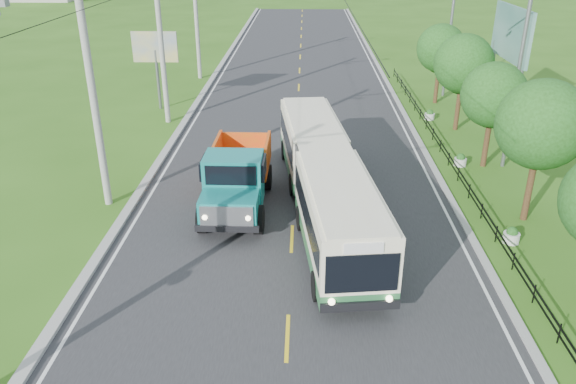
{
  "coord_description": "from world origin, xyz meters",
  "views": [
    {
      "loc": [
        0.41,
        -13.43,
        11.05
      ],
      "look_at": [
        -0.16,
        6.34,
        1.9
      ],
      "focal_mm": 35.0,
      "sensor_mm": 36.0,
      "label": 1
    }
  ],
  "objects_px": {
    "tree_fifth": "(464,67)",
    "planter_far": "(430,115)",
    "tree_third": "(541,128)",
    "tree_fourth": "(494,98)",
    "pole_far": "(197,15)",
    "streetlight_mid": "(515,72)",
    "tree_back": "(441,51)",
    "bus": "(324,175)",
    "planter_mid": "(460,160)",
    "streetlight_far": "(448,28)",
    "planter_near": "(511,236)",
    "billboard_left": "(155,52)",
    "pole_mid": "(161,41)",
    "billboard_right": "(510,42)",
    "dump_truck": "(237,174)",
    "pole_near": "(93,92)"
  },
  "relations": [
    {
      "from": "tree_fourth",
      "to": "tree_fifth",
      "type": "height_order",
      "value": "tree_fifth"
    },
    {
      "from": "tree_third",
      "to": "tree_back",
      "type": "distance_m",
      "value": 18.0
    },
    {
      "from": "tree_third",
      "to": "tree_fourth",
      "type": "bearing_deg",
      "value": 90.0
    },
    {
      "from": "planter_mid",
      "to": "dump_truck",
      "type": "distance_m",
      "value": 12.27
    },
    {
      "from": "tree_third",
      "to": "bus",
      "type": "distance_m",
      "value": 8.84
    },
    {
      "from": "planter_far",
      "to": "tree_third",
      "type": "bearing_deg",
      "value": -84.82
    },
    {
      "from": "planter_far",
      "to": "billboard_right",
      "type": "distance_m",
      "value": 6.58
    },
    {
      "from": "tree_third",
      "to": "planter_far",
      "type": "relative_size",
      "value": 8.96
    },
    {
      "from": "pole_far",
      "to": "tree_fifth",
      "type": "bearing_deg",
      "value": -35.36
    },
    {
      "from": "billboard_right",
      "to": "pole_near",
      "type": "bearing_deg",
      "value": -151.86
    },
    {
      "from": "planter_near",
      "to": "bus",
      "type": "height_order",
      "value": "bus"
    },
    {
      "from": "tree_third",
      "to": "planter_far",
      "type": "distance_m",
      "value": 14.4
    },
    {
      "from": "tree_fourth",
      "to": "dump_truck",
      "type": "height_order",
      "value": "tree_fourth"
    },
    {
      "from": "dump_truck",
      "to": "pole_far",
      "type": "bearing_deg",
      "value": 104.29
    },
    {
      "from": "planter_near",
      "to": "billboard_left",
      "type": "distance_m",
      "value": 25.78
    },
    {
      "from": "pole_near",
      "to": "tree_third",
      "type": "distance_m",
      "value": 18.17
    },
    {
      "from": "tree_third",
      "to": "billboard_right",
      "type": "distance_m",
      "value": 12.18
    },
    {
      "from": "tree_fourth",
      "to": "planter_near",
      "type": "relative_size",
      "value": 8.06
    },
    {
      "from": "tree_fifth",
      "to": "planter_mid",
      "type": "relative_size",
      "value": 8.66
    },
    {
      "from": "planter_far",
      "to": "bus",
      "type": "distance_m",
      "value": 15.55
    },
    {
      "from": "planter_near",
      "to": "billboard_right",
      "type": "distance_m",
      "value": 15.34
    },
    {
      "from": "tree_fifth",
      "to": "planter_near",
      "type": "height_order",
      "value": "tree_fifth"
    },
    {
      "from": "pole_far",
      "to": "tree_back",
      "type": "height_order",
      "value": "pole_far"
    },
    {
      "from": "billboard_left",
      "to": "billboard_right",
      "type": "height_order",
      "value": "billboard_right"
    },
    {
      "from": "pole_mid",
      "to": "planter_near",
      "type": "distance_m",
      "value": 23.08
    },
    {
      "from": "tree_fifth",
      "to": "planter_far",
      "type": "height_order",
      "value": "tree_fifth"
    },
    {
      "from": "streetlight_far",
      "to": "bus",
      "type": "height_order",
      "value": "streetlight_far"
    },
    {
      "from": "planter_mid",
      "to": "billboard_left",
      "type": "xyz_separation_m",
      "value": [
        -18.1,
        10.0,
        3.58
      ]
    },
    {
      "from": "streetlight_far",
      "to": "tree_fifth",
      "type": "bearing_deg",
      "value": -95.71
    },
    {
      "from": "billboard_left",
      "to": "planter_mid",
      "type": "bearing_deg",
      "value": -28.92
    },
    {
      "from": "pole_far",
      "to": "planter_far",
      "type": "distance_m",
      "value": 20.7
    },
    {
      "from": "planter_far",
      "to": "streetlight_mid",
      "type": "bearing_deg",
      "value": -75.68
    },
    {
      "from": "planter_near",
      "to": "planter_mid",
      "type": "height_order",
      "value": "same"
    },
    {
      "from": "planter_near",
      "to": "planter_mid",
      "type": "distance_m",
      "value": 8.0
    },
    {
      "from": "tree_fourth",
      "to": "pole_far",
      "type": "bearing_deg",
      "value": 133.85
    },
    {
      "from": "tree_back",
      "to": "bus",
      "type": "height_order",
      "value": "tree_back"
    },
    {
      "from": "tree_fifth",
      "to": "planter_far",
      "type": "xyz_separation_m",
      "value": [
        -1.26,
        1.86,
        -3.57
      ]
    },
    {
      "from": "bus",
      "to": "pole_near",
      "type": "bearing_deg",
      "value": 169.35
    },
    {
      "from": "billboard_left",
      "to": "dump_truck",
      "type": "distance_m",
      "value": 16.9
    },
    {
      "from": "pole_mid",
      "to": "planter_far",
      "type": "relative_size",
      "value": 14.93
    },
    {
      "from": "tree_third",
      "to": "streetlight_mid",
      "type": "height_order",
      "value": "streetlight_mid"
    },
    {
      "from": "streetlight_mid",
      "to": "bus",
      "type": "bearing_deg",
      "value": -148.82
    },
    {
      "from": "planter_far",
      "to": "billboard_right",
      "type": "bearing_deg",
      "value": -28.39
    },
    {
      "from": "streetlight_far",
      "to": "dump_truck",
      "type": "height_order",
      "value": "streetlight_far"
    },
    {
      "from": "tree_fourth",
      "to": "billboard_left",
      "type": "relative_size",
      "value": 1.04
    },
    {
      "from": "tree_back",
      "to": "tree_fifth",
      "type": "bearing_deg",
      "value": -90.0
    },
    {
      "from": "tree_back",
      "to": "planter_near",
      "type": "bearing_deg",
      "value": -93.57
    },
    {
      "from": "streetlight_far",
      "to": "billboard_left",
      "type": "distance_m",
      "value": 20.56
    },
    {
      "from": "planter_far",
      "to": "bus",
      "type": "bearing_deg",
      "value": -118.13
    },
    {
      "from": "tree_third",
      "to": "tree_fifth",
      "type": "bearing_deg",
      "value": 90.0
    }
  ]
}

